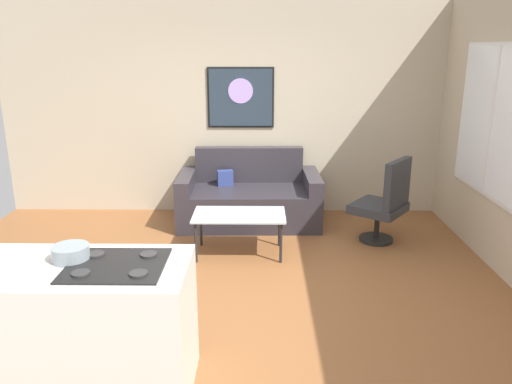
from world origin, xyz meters
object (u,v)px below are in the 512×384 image
at_px(couch, 249,199).
at_px(coffee_table, 239,217).
at_px(armchair, 385,202).
at_px(mixing_bowl, 71,253).
at_px(wall_painting, 241,97).

relative_size(couch, coffee_table, 1.81).
xyz_separation_m(couch, coffee_table, (-0.08, -1.04, 0.12)).
relative_size(armchair, mixing_bowl, 4.26).
relative_size(couch, mixing_bowl, 7.68).
relative_size(mixing_bowl, wall_painting, 0.27).
height_order(couch, wall_painting, wall_painting).
xyz_separation_m(coffee_table, mixing_bowl, (-0.96, -2.19, 0.52)).
xyz_separation_m(coffee_table, wall_painting, (-0.03, 1.50, 1.13)).
distance_m(coffee_table, wall_painting, 1.88).
bearing_deg(mixing_bowl, coffee_table, 66.32).
relative_size(couch, wall_painting, 2.06).
bearing_deg(wall_painting, couch, -75.88).
height_order(couch, coffee_table, couch).
relative_size(couch, armchair, 1.80).
distance_m(armchair, mixing_bowl, 3.66).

